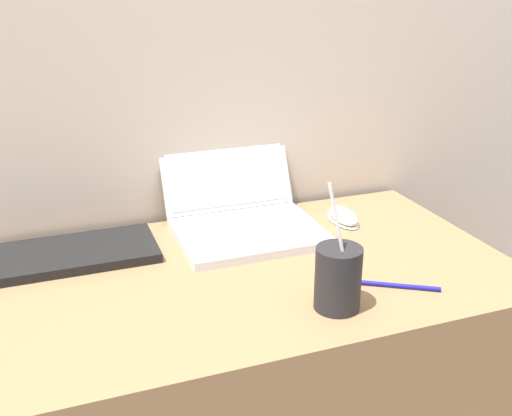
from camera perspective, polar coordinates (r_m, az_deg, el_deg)
name	(u,v)px	position (r m, az deg, el deg)	size (l,w,h in m)	color
desk	(254,413)	(1.41, -0.22, -18.95)	(1.04, 0.60, 0.73)	#936D47
laptop	(240,205)	(1.38, -1.56, 0.30)	(0.32, 0.35, 0.25)	silver
drink_cup	(338,277)	(1.06, 7.82, -6.53)	(0.08, 0.08, 0.24)	#232326
computer_mouse	(343,216)	(1.44, 8.30, -0.80)	(0.06, 0.11, 0.03)	white
external_keyboard	(65,255)	(1.30, -17.74, -4.27)	(0.37, 0.17, 0.02)	black
pen	(399,286)	(1.17, 13.43, -7.21)	(0.14, 0.09, 0.01)	#191999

